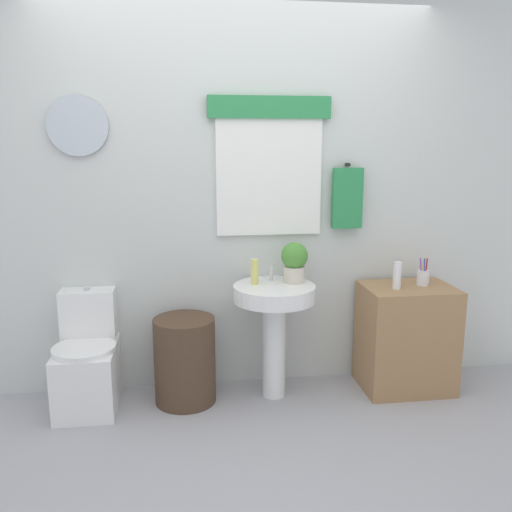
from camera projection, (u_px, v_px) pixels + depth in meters
The scene contains 11 objects.
ground_plane at pixel (262, 474), 2.69m from camera, with size 8.00×8.00×0.00m, color #A3A3A8.
back_wall at pixel (237, 194), 3.54m from camera, with size 4.40×0.18×2.60m.
toilet at pixel (88, 363), 3.36m from camera, with size 0.38×0.51×0.74m.
laundry_hamper at pixel (185, 360), 3.41m from camera, with size 0.39×0.39×0.56m, color #4C3828.
pedestal_sink at pixel (274, 312), 3.43m from camera, with size 0.53×0.53×0.75m.
faucet at pixel (271, 273), 3.50m from camera, with size 0.03×0.03×0.10m, color silver.
wooden_cabinet at pixel (406, 337), 3.59m from camera, with size 0.59×0.44×0.71m, color #9E754C.
soap_bottle at pixel (255, 272), 3.41m from camera, with size 0.05×0.05×0.16m, color #DBD166.
potted_plant at pixel (294, 261), 3.44m from camera, with size 0.18×0.18×0.26m.
lotion_bottle at pixel (397, 275), 3.45m from camera, with size 0.05×0.05×0.18m, color white.
toothbrush_cup at pixel (423, 277), 3.54m from camera, with size 0.08×0.08×0.19m.
Camera 1 is at (-0.36, -2.38, 1.63)m, focal length 37.49 mm.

